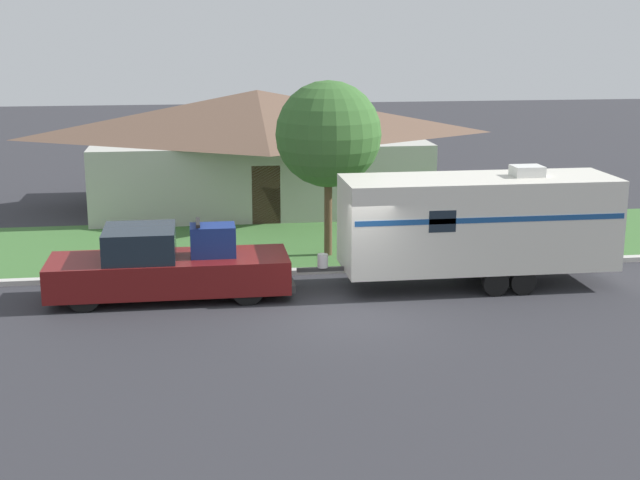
% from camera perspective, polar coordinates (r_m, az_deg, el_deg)
% --- Properties ---
extents(ground_plane, '(120.00, 120.00, 0.00)m').
position_cam_1_polar(ground_plane, '(21.85, 1.92, -4.74)').
color(ground_plane, '#2D2D33').
extents(curb_strip, '(80.00, 0.30, 0.14)m').
position_cam_1_polar(curb_strip, '(25.37, 0.45, -1.95)').
color(curb_strip, beige).
rests_on(curb_strip, ground_plane).
extents(lawn_strip, '(80.00, 7.00, 0.03)m').
position_cam_1_polar(lawn_strip, '(28.88, -0.62, -0.13)').
color(lawn_strip, '#3D6B33').
rests_on(lawn_strip, ground_plane).
extents(house_across_street, '(13.27, 7.92, 4.46)m').
position_cam_1_polar(house_across_street, '(34.72, -4.00, 6.03)').
color(house_across_street, '#B2B2A8').
rests_on(house_across_street, ground_plane).
extents(pickup_truck, '(6.23, 2.06, 2.00)m').
position_cam_1_polar(pickup_truck, '(23.20, -9.78, -1.69)').
color(pickup_truck, black).
rests_on(pickup_truck, ground_plane).
extents(travel_trailer, '(8.50, 2.32, 3.24)m').
position_cam_1_polar(travel_trailer, '(24.15, 10.07, 1.14)').
color(travel_trailer, black).
rests_on(travel_trailer, ground_plane).
extents(mailbox, '(0.48, 0.20, 1.25)m').
position_cam_1_polar(mailbox, '(28.35, 17.10, 0.96)').
color(mailbox, brown).
rests_on(mailbox, ground_plane).
extents(tree_in_yard, '(3.16, 3.16, 5.31)m').
position_cam_1_polar(tree_in_yard, '(26.57, 0.54, 6.78)').
color(tree_in_yard, brown).
rests_on(tree_in_yard, ground_plane).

